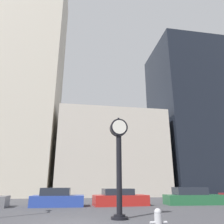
{
  "coord_description": "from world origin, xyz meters",
  "views": [
    {
      "loc": [
        -0.07,
        -10.3,
        1.63
      ],
      "look_at": [
        3.53,
        10.8,
        8.69
      ],
      "focal_mm": 35.0,
      "sensor_mm": 36.0,
      "label": 1
    }
  ],
  "objects_px": {
    "car_blue": "(57,199)",
    "car_red": "(120,198)",
    "car_green": "(192,197)",
    "fire_hydrant_far": "(158,221)",
    "street_clock": "(119,156)"
  },
  "relations": [
    {
      "from": "car_red",
      "to": "car_green",
      "type": "xyz_separation_m",
      "value": [
        6.12,
        -0.16,
        0.03
      ]
    },
    {
      "from": "street_clock",
      "to": "fire_hydrant_far",
      "type": "distance_m",
      "value": 4.31
    },
    {
      "from": "fire_hydrant_far",
      "to": "car_red",
      "type": "bearing_deg",
      "value": 85.89
    },
    {
      "from": "car_red",
      "to": "car_green",
      "type": "height_order",
      "value": "car_green"
    },
    {
      "from": "car_blue",
      "to": "car_red",
      "type": "distance_m",
      "value": 4.84
    },
    {
      "from": "car_blue",
      "to": "car_red",
      "type": "bearing_deg",
      "value": 1.85
    },
    {
      "from": "street_clock",
      "to": "car_green",
      "type": "bearing_deg",
      "value": 41.45
    },
    {
      "from": "car_blue",
      "to": "car_green",
      "type": "xyz_separation_m",
      "value": [
        10.96,
        -0.23,
        0.0
      ]
    },
    {
      "from": "car_green",
      "to": "car_red",
      "type": "bearing_deg",
      "value": -178.47
    },
    {
      "from": "street_clock",
      "to": "car_blue",
      "type": "bearing_deg",
      "value": 116.36
    },
    {
      "from": "car_red",
      "to": "fire_hydrant_far",
      "type": "xyz_separation_m",
      "value": [
        -0.73,
        -10.2,
        -0.13
      ]
    },
    {
      "from": "car_red",
      "to": "car_green",
      "type": "bearing_deg",
      "value": -4.8
    },
    {
      "from": "street_clock",
      "to": "fire_hydrant_far",
      "type": "bearing_deg",
      "value": -78.41
    },
    {
      "from": "car_green",
      "to": "fire_hydrant_far",
      "type": "distance_m",
      "value": 12.16
    },
    {
      "from": "car_blue",
      "to": "fire_hydrant_far",
      "type": "xyz_separation_m",
      "value": [
        4.11,
        -10.27,
        -0.15
      ]
    }
  ]
}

